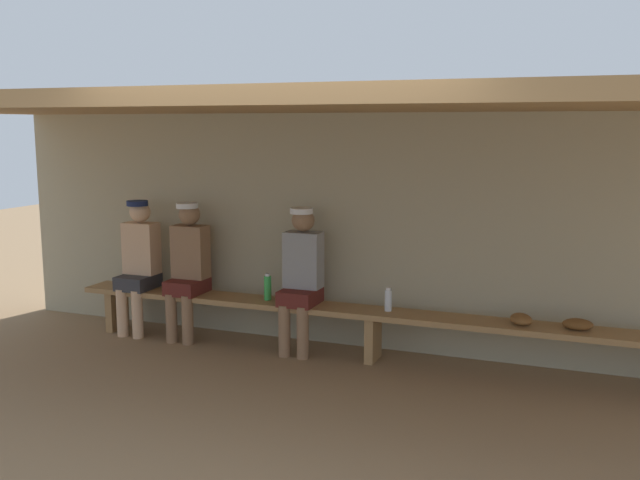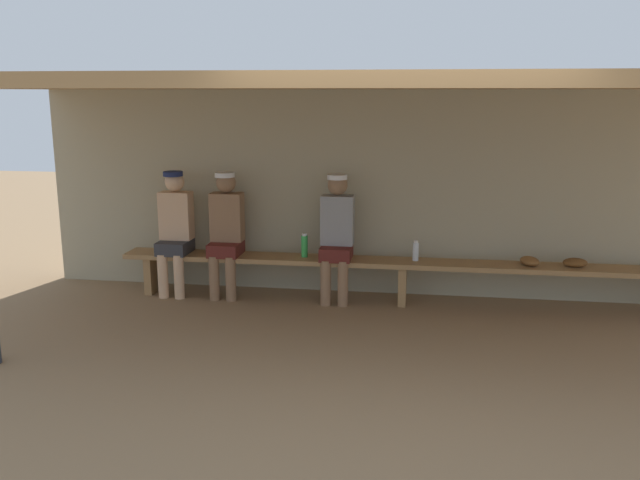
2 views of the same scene
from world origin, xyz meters
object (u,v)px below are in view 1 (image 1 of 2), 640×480
Objects in this scene: baseball_glove_dark_brown at (578,324)px; player_with_sunglasses at (139,260)px; player_middle at (188,264)px; water_bottle_green at (388,300)px; player_rightmost at (301,273)px; baseball_glove_tan at (521,319)px; bench at (373,318)px; water_bottle_orange at (268,287)px.

player_with_sunglasses is at bearing -3.87° from baseball_glove_dark_brown.
player_middle is 6.32× the size of water_bottle_green.
player_middle is at bearing 0.00° from player_with_sunglasses.
player_rightmost is 5.60× the size of baseball_glove_tan.
baseball_glove_tan reaches higher than bench.
player_rightmost is 0.38m from water_bottle_orange.
player_rightmost is 2.42m from baseball_glove_dark_brown.
baseball_glove_dark_brown is (2.75, -0.01, -0.08)m from water_bottle_orange.
player_with_sunglasses is 5.60× the size of baseball_glove_dark_brown.
player_with_sunglasses is 5.60× the size of baseball_glove_tan.
player_rightmost reaches higher than bench.
bench is 4.46× the size of player_rightmost.
player_middle is at bearing -3.86° from baseball_glove_dark_brown.
player_middle is (-1.20, 0.00, 0.00)m from player_rightmost.
player_with_sunglasses reaches higher than baseball_glove_dark_brown.
player_middle is 3.61m from baseball_glove_dark_brown.
baseball_glove_dark_brown is (3.60, 0.00, -0.24)m from player_middle.
water_bottle_orange is at bearing 179.03° from bench.
player_rightmost is (1.77, 0.00, 0.00)m from player_with_sunglasses.
player_rightmost is at bearing 0.00° from player_with_sunglasses.
player_with_sunglasses is 3.74m from baseball_glove_tan.
water_bottle_orange is (0.85, 0.01, -0.17)m from player_middle.
player_rightmost is at bearing 0.00° from player_middle.
player_middle reaches higher than baseball_glove_dark_brown.
player_rightmost and player_middle have the same top height.
water_bottle_green is 0.89× the size of baseball_glove_tan.
bench is 0.22m from water_bottle_green.
water_bottle_green is 0.89× the size of baseball_glove_dark_brown.
baseball_glove_tan is at bearing -3.44° from baseball_glove_dark_brown.
player_with_sunglasses is at bearing 66.98° from baseball_glove_tan.
baseball_glove_dark_brown is at bearing -0.87° from water_bottle_green.
baseball_glove_tan is (1.14, -0.03, -0.06)m from water_bottle_green.
bench is 23.77× the size of water_bottle_orange.
baseball_glove_dark_brown is (1.59, -0.02, -0.06)m from water_bottle_green.
player_middle is 0.87m from water_bottle_orange.
player_with_sunglasses is at bearing 180.00° from player_rightmost.
player_with_sunglasses is at bearing 179.92° from bench.
player_with_sunglasses is 0.57m from player_middle.
player_with_sunglasses is 5.33× the size of water_bottle_orange.
baseball_glove_tan is at bearing -1.40° from water_bottle_green.
water_bottle_orange is 2.31m from baseball_glove_tan.
player_rightmost is 6.32× the size of water_bottle_green.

